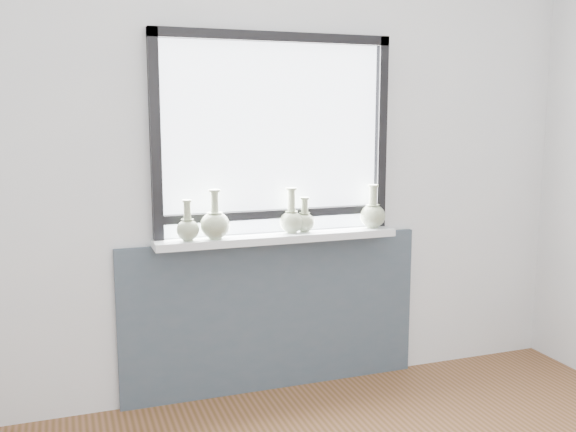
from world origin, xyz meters
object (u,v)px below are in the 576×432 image
object	(u,v)px
windowsill	(278,237)
vase_b	(215,223)
vase_a	(188,228)
vase_e	(373,214)
vase_c	(291,219)
vase_d	(305,220)

from	to	relation	value
windowsill	vase_b	size ratio (longest dim) A/B	5.18
vase_a	vase_b	xyz separation A→B (m)	(0.14, -0.00, 0.01)
vase_e	vase_a	bearing A→B (deg)	-178.85
vase_c	vase_d	xyz separation A→B (m)	(0.08, 0.00, -0.01)
vase_b	windowsill	bearing A→B (deg)	4.23
vase_a	vase_e	distance (m)	1.05
windowsill	vase_b	distance (m)	0.36
windowsill	vase_b	xyz separation A→B (m)	(-0.35, -0.03, 0.10)
vase_a	vase_d	world-z (taller)	vase_a
vase_a	vase_d	bearing A→B (deg)	2.72
vase_a	vase_e	world-z (taller)	vase_e
vase_b	vase_d	size ratio (longest dim) A/B	1.35
windowsill	vase_b	bearing A→B (deg)	-175.77
vase_b	vase_e	bearing A→B (deg)	1.49
vase_a	vase_d	xyz separation A→B (m)	(0.64, 0.03, -0.00)
vase_a	vase_b	world-z (taller)	vase_b
vase_c	vase_d	size ratio (longest dim) A/B	1.29
vase_d	vase_e	bearing A→B (deg)	-1.36
vase_b	vase_c	bearing A→B (deg)	4.34
vase_c	vase_e	distance (m)	0.48
windowsill	vase_d	world-z (taller)	vase_d
vase_c	windowsill	bearing A→B (deg)	-175.18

